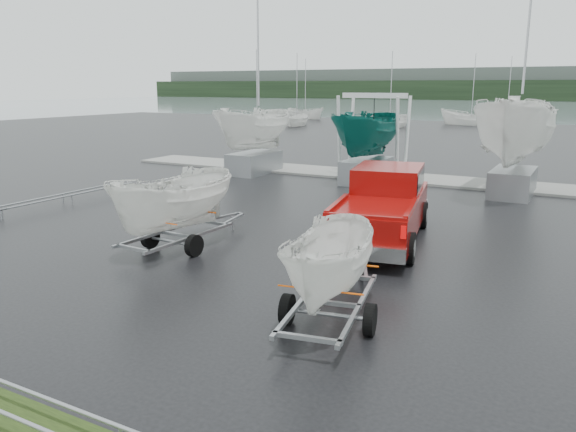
% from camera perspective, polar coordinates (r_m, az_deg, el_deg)
% --- Properties ---
extents(ground_plane, '(120.00, 120.00, 0.00)m').
position_cam_1_polar(ground_plane, '(16.87, -3.99, -2.32)').
color(ground_plane, black).
rests_on(ground_plane, ground).
extents(lake, '(300.00, 300.00, 0.00)m').
position_cam_1_polar(lake, '(114.11, 24.52, 9.72)').
color(lake, gray).
rests_on(lake, ground).
extents(dock, '(30.00, 3.00, 0.12)m').
position_cam_1_polar(dock, '(28.44, 10.25, 3.95)').
color(dock, gray).
rests_on(dock, ground).
extents(treeline, '(300.00, 8.00, 6.00)m').
position_cam_1_polar(treeline, '(183.90, 26.40, 11.35)').
color(treeline, black).
rests_on(treeline, ground).
extents(far_hill, '(300.00, 6.00, 10.00)m').
position_cam_1_polar(far_hill, '(191.89, 26.58, 11.95)').
color(far_hill, '#4C5651').
rests_on(far_hill, ground).
extents(pickup_truck, '(3.22, 6.52, 2.07)m').
position_cam_1_polar(pickup_truck, '(16.92, 9.72, 1.33)').
color(pickup_truck, maroon).
rests_on(pickup_truck, ground).
extents(trailer_hitched, '(1.88, 3.76, 4.30)m').
position_cam_1_polar(trailer_hitched, '(10.27, 4.50, 1.06)').
color(trailer_hitched, '#919499').
rests_on(trailer_hitched, ground).
extents(trailer_parked, '(1.80, 3.65, 5.05)m').
position_cam_1_polar(trailer_parked, '(15.45, -11.66, 6.37)').
color(trailer_parked, '#919499').
rests_on(trailer_parked, ground).
extents(boat_hoist, '(3.30, 2.18, 4.12)m').
position_cam_1_polar(boat_hoist, '(28.46, 8.69, 9.33)').
color(boat_hoist, silver).
rests_on(boat_hoist, ground).
extents(keelboat_0, '(2.30, 3.20, 10.46)m').
position_cam_1_polar(keelboat_0, '(29.13, -3.52, 11.43)').
color(keelboat_0, '#919499').
rests_on(keelboat_0, ground).
extents(keelboat_1, '(2.24, 3.20, 7.05)m').
position_cam_1_polar(keelboat_1, '(26.59, 8.19, 10.94)').
color(keelboat_1, '#919499').
rests_on(keelboat_1, ground).
extents(keelboat_2, '(2.96, 3.20, 11.14)m').
position_cam_1_polar(keelboat_2, '(24.84, 22.68, 12.66)').
color(keelboat_2, '#919499').
rests_on(keelboat_2, ground).
extents(mast_rack_0, '(0.56, 6.50, 0.06)m').
position_cam_1_polar(mast_rack_0, '(23.44, -21.53, 2.05)').
color(mast_rack_0, '#919499').
rests_on(mast_rack_0, ground).
extents(moored_boat_0, '(2.60, 2.67, 11.42)m').
position_cam_1_polar(moored_boat_0, '(58.67, -3.13, 8.74)').
color(moored_boat_0, white).
rests_on(moored_boat_0, ground).
extents(moored_boat_1, '(3.00, 3.04, 11.17)m').
position_cam_1_polar(moored_boat_1, '(62.62, 10.28, 8.83)').
color(moored_boat_1, white).
rests_on(moored_boat_1, ground).
extents(moored_boat_4, '(3.11, 3.07, 11.24)m').
position_cam_1_polar(moored_boat_4, '(78.54, 1.76, 9.86)').
color(moored_boat_4, white).
rests_on(moored_boat_4, ground).
extents(moored_boat_5, '(3.93, 3.90, 11.75)m').
position_cam_1_polar(moored_boat_5, '(77.35, 21.31, 8.94)').
color(moored_boat_5, white).
rests_on(moored_boat_5, ground).
extents(moored_boat_6, '(3.04, 2.97, 11.66)m').
position_cam_1_polar(moored_boat_6, '(68.94, 18.07, 8.77)').
color(moored_boat_6, white).
rests_on(moored_boat_6, ground).
extents(moored_boat_7, '(2.51, 2.56, 10.81)m').
position_cam_1_polar(moored_boat_7, '(64.73, 0.90, 9.17)').
color(moored_boat_7, white).
rests_on(moored_boat_7, ground).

